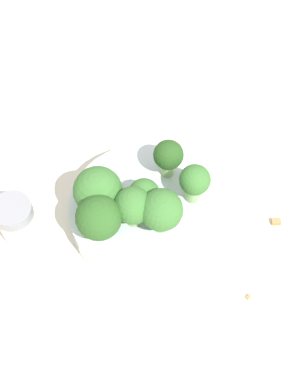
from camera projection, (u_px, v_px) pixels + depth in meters
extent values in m
plane|color=beige|center=(144.00, 220.00, 0.60)|extent=(3.00, 3.00, 0.00)
cylinder|color=silver|center=(144.00, 213.00, 0.58)|extent=(0.16, 0.16, 0.03)
cylinder|color=#84AD66|center=(161.00, 220.00, 0.54)|extent=(0.02, 0.02, 0.03)
sphere|color=#3D7533|center=(161.00, 210.00, 0.53)|extent=(0.04, 0.04, 0.04)
cylinder|color=#8EB770|center=(100.00, 227.00, 0.54)|extent=(0.02, 0.02, 0.03)
sphere|color=#2D5B23|center=(99.00, 218.00, 0.52)|extent=(0.05, 0.05, 0.05)
cylinder|color=#8EB770|center=(133.00, 215.00, 0.55)|extent=(0.02, 0.02, 0.03)
sphere|color=#3D7533|center=(133.00, 205.00, 0.53)|extent=(0.04, 0.04, 0.04)
cylinder|color=#8EB770|center=(193.00, 190.00, 0.56)|extent=(0.02, 0.02, 0.03)
sphere|color=#3D7533|center=(195.00, 180.00, 0.54)|extent=(0.03, 0.03, 0.03)
cylinder|color=#8EB770|center=(144.00, 202.00, 0.56)|extent=(0.02, 0.02, 0.02)
sphere|color=#3D7533|center=(144.00, 194.00, 0.54)|extent=(0.03, 0.03, 0.03)
cylinder|color=#8EB770|center=(168.00, 165.00, 0.57)|extent=(0.02, 0.02, 0.03)
sphere|color=#28511E|center=(168.00, 155.00, 0.56)|extent=(0.03, 0.03, 0.03)
cylinder|color=#8EB770|center=(99.00, 201.00, 0.56)|extent=(0.03, 0.03, 0.02)
sphere|color=#3D7533|center=(98.00, 191.00, 0.54)|extent=(0.05, 0.05, 0.05)
cylinder|color=silver|center=(19.00, 225.00, 0.57)|extent=(0.04, 0.04, 0.05)
cylinder|color=gray|center=(12.00, 211.00, 0.54)|extent=(0.04, 0.04, 0.01)
cube|color=#AD7F4C|center=(249.00, 297.00, 0.55)|extent=(0.01, 0.01, 0.01)
cube|color=#AD7F4C|center=(277.00, 222.00, 0.59)|extent=(0.01, 0.01, 0.01)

